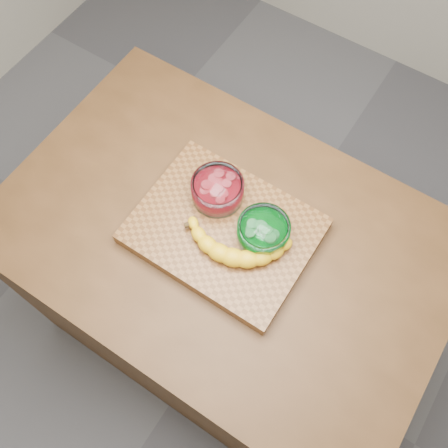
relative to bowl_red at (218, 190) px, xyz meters
The scene contains 6 objects.
ground 0.98m from the bowl_red, 46.68° to the right, with size 3.50×3.50×0.00m, color #5D5D62.
counter 0.53m from the bowl_red, 46.68° to the right, with size 1.20×0.80×0.90m, color #513218.
cutting_board 0.11m from the bowl_red, 46.68° to the right, with size 0.45×0.35×0.04m, color brown.
bowl_red is the anchor object (origin of this frame).
bowl_green 0.16m from the bowl_red, 12.91° to the right, with size 0.13×0.13×0.06m.
banana 0.14m from the bowl_red, 37.77° to the right, with size 0.29×0.18×0.04m, color yellow, non-canonical shape.
Camera 1 is at (0.30, -0.46, 2.09)m, focal length 40.00 mm.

